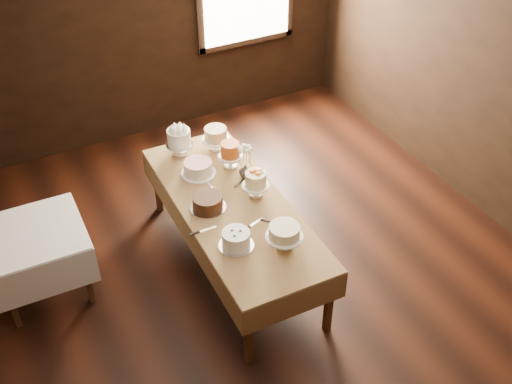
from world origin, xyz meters
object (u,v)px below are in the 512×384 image
object	(u,v)px
cake_cream	(284,237)
cake_server_a	(256,222)
cake_lattice	(198,169)
cake_caramel	(230,156)
cake_server_c	(210,186)
cake_flowers	(256,185)
display_table	(233,209)
cake_server_d	(245,178)
flower_vase	(245,171)
cake_speckled	(216,139)
cake_server_b	(279,224)
cake_server_e	(208,229)
cake_meringue	(179,143)
cake_swirl	(236,240)
cake_chocolate	(208,203)
side_table	(35,239)

from	to	relation	value
cake_cream	cake_server_a	xyz separation A→B (m)	(-0.06, 0.36, -0.09)
cake_lattice	cake_caramel	size ratio (longest dim) A/B	1.39
cake_cream	cake_server_c	size ratio (longest dim) A/B	1.31
cake_lattice	cake_flowers	xyz separation A→B (m)	(0.33, -0.52, 0.05)
cake_flowers	cake_server_a	size ratio (longest dim) A/B	1.09
display_table	cake_server_a	size ratio (longest dim) A/B	9.59
cake_server_d	flower_vase	xyz separation A→B (m)	(0.02, 0.03, 0.06)
cake_flowers	cake_server_d	xyz separation A→B (m)	(0.03, 0.26, -0.10)
flower_vase	cake_speckled	bearing A→B (deg)	95.09
cake_server_b	cake_lattice	bearing A→B (deg)	153.79
flower_vase	cake_server_a	bearing A→B (deg)	-108.58
cake_server_d	cake_server_e	size ratio (longest dim) A/B	1.00
cake_lattice	cake_server_c	world-z (taller)	cake_lattice
cake_server_c	cake_server_e	xyz separation A→B (m)	(-0.26, -0.53, 0.00)
cake_cream	cake_meringue	bearing A→B (deg)	98.82
cake_swirl	flower_vase	world-z (taller)	cake_swirl
cake_speckled	flower_vase	xyz separation A→B (m)	(0.05, -0.54, -0.05)
cake_chocolate	cake_server_b	xyz separation A→B (m)	(0.44, -0.47, -0.06)
cake_chocolate	cake_server_b	size ratio (longest dim) A/B	1.49
display_table	cake_server_b	xyz separation A→B (m)	(0.23, -0.42, 0.06)
display_table	cake_server_b	size ratio (longest dim) A/B	9.59
cake_chocolate	cake_server_e	world-z (taller)	cake_chocolate
cake_flowers	cake_swirl	bearing A→B (deg)	-130.54
cake_caramel	cake_flowers	world-z (taller)	cake_caramel
cake_lattice	cake_swirl	bearing A→B (deg)	-96.56
cake_lattice	cake_server_a	size ratio (longest dim) A/B	1.55
cake_cream	cake_speckled	bearing A→B (deg)	86.18
side_table	cake_speckled	bearing A→B (deg)	11.89
cake_meringue	cake_server_b	xyz separation A→B (m)	(0.35, -1.34, -0.12)
cake_server_a	cake_server_c	distance (m)	0.65
cake_flowers	cake_server_a	bearing A→B (deg)	-116.60
cake_server_a	cake_caramel	bearing A→B (deg)	61.11
cake_flowers	cake_server_a	xyz separation A→B (m)	(-0.17, -0.34, -0.10)
side_table	cake_caramel	bearing A→B (deg)	1.71
cake_lattice	cake_server_b	world-z (taller)	cake_lattice
cake_lattice	cake_server_d	bearing A→B (deg)	-36.72
cake_meringue	cake_cream	distance (m)	1.61
display_table	side_table	world-z (taller)	display_table
cake_caramel	cake_server_d	world-z (taller)	cake_caramel
cake_cream	cake_swirl	bearing A→B (deg)	152.86
cake_caramel	cake_chocolate	xyz separation A→B (m)	(-0.44, -0.47, -0.06)
side_table	cake_meringue	distance (m)	1.59
cake_server_c	cake_server_d	size ratio (longest dim) A/B	1.00
side_table	cake_meringue	world-z (taller)	cake_meringue
cake_flowers	cake_server_b	bearing A→B (deg)	-91.17
cake_server_e	flower_vase	size ratio (longest dim) A/B	1.98
flower_vase	cake_lattice	bearing A→B (deg)	147.98
cake_meringue	flower_vase	world-z (taller)	cake_meringue
cake_flowers	cake_cream	size ratio (longest dim) A/B	0.83
cake_speckled	cake_server_d	bearing A→B (deg)	-86.92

